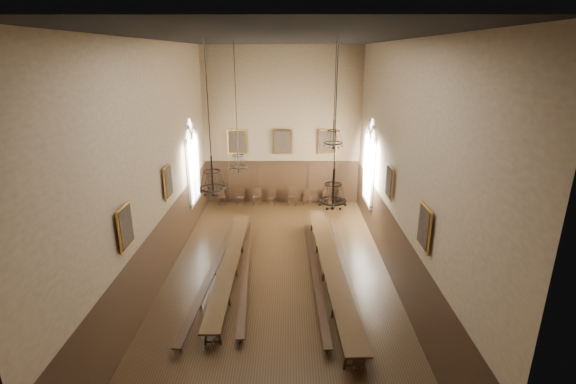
{
  "coord_description": "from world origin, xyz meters",
  "views": [
    {
      "loc": [
        0.44,
        -14.73,
        8.53
      ],
      "look_at": [
        0.37,
        1.5,
        3.12
      ],
      "focal_mm": 26.0,
      "sensor_mm": 36.0,
      "label": 1
    }
  ],
  "objects_px": {
    "bench_right_outer": "(345,273)",
    "chair_3": "(272,200)",
    "bench_right_inner": "(315,274)",
    "chair_5": "(307,200)",
    "chair_1": "(241,200)",
    "chandelier_back_right": "(333,136)",
    "chandelier_front_left": "(212,178)",
    "chair_2": "(257,200)",
    "chair_6": "(326,200)",
    "table_right": "(330,271)",
    "chair_7": "(341,200)",
    "chair_0": "(222,200)",
    "chandelier_back_left": "(238,158)",
    "chair_4": "(292,200)",
    "table_left": "(231,268)",
    "bench_left_outer": "(215,268)",
    "bench_left_inner": "(245,269)",
    "chandelier_front_right": "(333,191)"
  },
  "relations": [
    {
      "from": "bench_right_outer",
      "to": "chair_3",
      "type": "height_order",
      "value": "chair_3"
    },
    {
      "from": "bench_right_inner",
      "to": "chair_5",
      "type": "distance_m",
      "value": 8.76
    },
    {
      "from": "chair_5",
      "to": "chair_1",
      "type": "bearing_deg",
      "value": -168.28
    },
    {
      "from": "bench_right_outer",
      "to": "chandelier_back_right",
      "type": "relative_size",
      "value": 2.37
    },
    {
      "from": "bench_right_inner",
      "to": "chandelier_front_left",
      "type": "bearing_deg",
      "value": -142.53
    },
    {
      "from": "chair_2",
      "to": "chair_6",
      "type": "xyz_separation_m",
      "value": [
        4.08,
        0.03,
        -0.01
      ]
    },
    {
      "from": "table_right",
      "to": "chair_2",
      "type": "distance_m",
      "value": 9.37
    },
    {
      "from": "chair_6",
      "to": "chair_7",
      "type": "distance_m",
      "value": 0.88
    },
    {
      "from": "chair_1",
      "to": "chair_6",
      "type": "height_order",
      "value": "chair_6"
    },
    {
      "from": "bench_right_inner",
      "to": "chair_2",
      "type": "bearing_deg",
      "value": 108.83
    },
    {
      "from": "table_right",
      "to": "chair_0",
      "type": "height_order",
      "value": "chair_0"
    },
    {
      "from": "chair_0",
      "to": "chandelier_back_left",
      "type": "distance_m",
      "value": 7.04
    },
    {
      "from": "chair_6",
      "to": "chandelier_back_right",
      "type": "relative_size",
      "value": 0.23
    },
    {
      "from": "chair_1",
      "to": "chair_4",
      "type": "xyz_separation_m",
      "value": [
        3.07,
        -0.08,
        0.04
      ]
    },
    {
      "from": "chair_7",
      "to": "table_left",
      "type": "bearing_deg",
      "value": -131.52
    },
    {
      "from": "chair_0",
      "to": "chair_4",
      "type": "relative_size",
      "value": 0.92
    },
    {
      "from": "chair_7",
      "to": "chandelier_front_left",
      "type": "bearing_deg",
      "value": -124.34
    },
    {
      "from": "bench_right_outer",
      "to": "chair_7",
      "type": "relative_size",
      "value": 11.27
    },
    {
      "from": "bench_left_outer",
      "to": "chandelier_front_left",
      "type": "relative_size",
      "value": 2.23
    },
    {
      "from": "chandelier_back_left",
      "to": "chandelier_front_left",
      "type": "height_order",
      "value": "same"
    },
    {
      "from": "chair_2",
      "to": "bench_right_inner",
      "type": "bearing_deg",
      "value": -69.87
    },
    {
      "from": "chair_4",
      "to": "chandelier_back_left",
      "type": "bearing_deg",
      "value": -109.6
    },
    {
      "from": "bench_left_inner",
      "to": "bench_right_inner",
      "type": "relative_size",
      "value": 1.0
    },
    {
      "from": "table_left",
      "to": "bench_right_outer",
      "type": "height_order",
      "value": "table_left"
    },
    {
      "from": "bench_right_inner",
      "to": "chair_1",
      "type": "bearing_deg",
      "value": 114.2
    },
    {
      "from": "bench_right_outer",
      "to": "table_right",
      "type": "bearing_deg",
      "value": -170.5
    },
    {
      "from": "chair_5",
      "to": "chandelier_front_left",
      "type": "bearing_deg",
      "value": -95.25
    },
    {
      "from": "chair_0",
      "to": "chair_2",
      "type": "height_order",
      "value": "chair_2"
    },
    {
      "from": "chandelier_back_left",
      "to": "chair_7",
      "type": "bearing_deg",
      "value": 46.51
    },
    {
      "from": "chair_3",
      "to": "chandelier_front_right",
      "type": "xyz_separation_m",
      "value": [
        2.38,
        -11.19,
        4.27
      ]
    },
    {
      "from": "bench_right_inner",
      "to": "bench_right_outer",
      "type": "xyz_separation_m",
      "value": [
        1.19,
        0.06,
        0.02
      ]
    },
    {
      "from": "bench_left_outer",
      "to": "bench_right_outer",
      "type": "xyz_separation_m",
      "value": [
        5.2,
        -0.32,
        0.0
      ]
    },
    {
      "from": "chandelier_back_left",
      "to": "chandelier_back_right",
      "type": "height_order",
      "value": "same"
    },
    {
      "from": "bench_left_inner",
      "to": "bench_right_outer",
      "type": "relative_size",
      "value": 0.91
    },
    {
      "from": "chair_2",
      "to": "chair_4",
      "type": "bearing_deg",
      "value": 1.79
    },
    {
      "from": "bench_left_outer",
      "to": "chandelier_back_right",
      "type": "relative_size",
      "value": 2.37
    },
    {
      "from": "bench_right_inner",
      "to": "chandelier_front_right",
      "type": "height_order",
      "value": "chandelier_front_right"
    },
    {
      "from": "chair_7",
      "to": "chandelier_back_right",
      "type": "xyz_separation_m",
      "value": [
        -1.18,
        -5.84,
        4.94
      ]
    },
    {
      "from": "table_right",
      "to": "chandelier_back_right",
      "type": "bearing_deg",
      "value": 85.25
    },
    {
      "from": "bench_right_outer",
      "to": "chair_0",
      "type": "height_order",
      "value": "chair_0"
    },
    {
      "from": "chair_2",
      "to": "chandelier_front_right",
      "type": "xyz_separation_m",
      "value": [
        3.27,
        -11.09,
        4.23
      ]
    },
    {
      "from": "chair_2",
      "to": "chair_5",
      "type": "relative_size",
      "value": 1.14
    },
    {
      "from": "bench_right_outer",
      "to": "chair_0",
      "type": "distance_m",
      "value": 10.65
    },
    {
      "from": "chandelier_front_left",
      "to": "chair_4",
      "type": "bearing_deg",
      "value": 77.53
    },
    {
      "from": "bench_right_inner",
      "to": "chandelier_back_right",
      "type": "bearing_deg",
      "value": 73.61
    },
    {
      "from": "chair_2",
      "to": "chair_3",
      "type": "bearing_deg",
      "value": 7.9
    },
    {
      "from": "chair_2",
      "to": "chandelier_front_left",
      "type": "bearing_deg",
      "value": -90.7
    },
    {
      "from": "chair_2",
      "to": "table_right",
      "type": "bearing_deg",
      "value": -66.49
    },
    {
      "from": "chair_3",
      "to": "chair_2",
      "type": "bearing_deg",
      "value": -154.82
    },
    {
      "from": "table_right",
      "to": "chandelier_back_left",
      "type": "bearing_deg",
      "value": 140.62
    }
  ]
}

